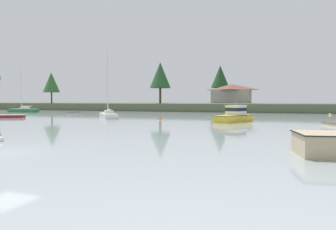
# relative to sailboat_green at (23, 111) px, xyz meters

# --- Properties ---
(ground_plane) EXTENTS (536.80, 536.80, 0.00)m
(ground_plane) POSITION_rel_sailboat_green_xyz_m (42.45, -43.24, -0.24)
(ground_plane) COLOR #939EA3
(far_shore_bank) EXTENTS (241.56, 44.56, 1.95)m
(far_shore_bank) POSITION_rel_sailboat_green_xyz_m (42.45, 36.52, 0.74)
(far_shore_bank) COLOR #4C563D
(far_shore_bank) RESTS_ON ground
(sailboat_green) EXTENTS (7.46, 2.24, 11.12)m
(sailboat_green) POSITION_rel_sailboat_green_xyz_m (0.00, 0.00, 0.00)
(sailboat_green) COLOR #236B3D
(sailboat_green) RESTS_ON ground
(sailboat_white) EXTENTS (6.07, 6.84, 11.13)m
(sailboat_white) POSITION_rel_sailboat_green_xyz_m (30.91, -13.85, -0.00)
(sailboat_white) COLOR white
(sailboat_white) RESTS_ON ground
(dinghy_cream) EXTENTS (2.49, 3.54, 0.53)m
(dinghy_cream) POSITION_rel_sailboat_green_xyz_m (61.18, -19.94, -0.10)
(dinghy_cream) COLOR beige
(dinghy_cream) RESTS_ON ground
(dinghy_grey) EXTENTS (3.22, 3.07, 0.57)m
(dinghy_grey) POSITION_rel_sailboat_green_xyz_m (14.74, -1.05, -0.09)
(dinghy_grey) COLOR gray
(dinghy_grey) RESTS_ON ground
(dinghy_maroon) EXTENTS (4.08, 3.35, 0.63)m
(dinghy_maroon) POSITION_rel_sailboat_green_xyz_m (16.08, -18.25, -0.08)
(dinghy_maroon) COLOR maroon
(dinghy_maroon) RESTS_ON ground
(cruiser_yellow) EXTENTS (4.67, 7.45, 3.59)m
(cruiser_yellow) POSITION_rel_sailboat_green_xyz_m (50.61, -15.14, 0.26)
(cruiser_yellow) COLOR gold
(cruiser_yellow) RESTS_ON ground
(mooring_buoy_orange) EXTENTS (0.38, 0.38, 0.43)m
(mooring_buoy_orange) POSITION_rel_sailboat_green_xyz_m (39.81, -14.59, -0.17)
(mooring_buoy_orange) COLOR orange
(mooring_buoy_orange) RESTS_ON ground
(mooring_buoy_yellow) EXTENTS (0.49, 0.49, 0.54)m
(mooring_buoy_yellow) POSITION_rel_sailboat_green_xyz_m (64.82, 8.61, -0.15)
(mooring_buoy_yellow) COLOR yellow
(mooring_buoy_yellow) RESTS_ON ground
(mooring_buoy_white) EXTENTS (0.49, 0.49, 0.54)m
(mooring_buoy_white) POSITION_rel_sailboat_green_xyz_m (38.41, -39.94, -0.15)
(mooring_buoy_white) COLOR white
(mooring_buoy_white) RESTS_ON ground
(shore_tree_right_mid) EXTENTS (5.65, 5.65, 11.07)m
(shore_tree_right_mid) POSITION_rel_sailboat_green_xyz_m (25.70, 21.62, 9.29)
(shore_tree_right_mid) COLOR brown
(shore_tree_right_mid) RESTS_ON far_shore_bank
(shore_tree_inland_c) EXTENTS (4.85, 4.85, 9.16)m
(shore_tree_inland_c) POSITION_rel_sailboat_green_xyz_m (-7.60, 18.22, 7.89)
(shore_tree_inland_c) COLOR brown
(shore_tree_inland_c) RESTS_ON far_shore_bank
(shore_tree_inland_b) EXTENTS (5.51, 5.51, 11.44)m
(shore_tree_inland_b) POSITION_rel_sailboat_green_xyz_m (39.00, 37.75, 9.70)
(shore_tree_inland_b) COLOR brown
(shore_tree_inland_b) RESTS_ON far_shore_bank
(cottage_near_water) EXTENTS (11.35, 10.50, 5.55)m
(cottage_near_water) POSITION_rel_sailboat_green_xyz_m (42.88, 35.40, 4.59)
(cottage_near_water) COLOR #9E998E
(cottage_near_water) RESTS_ON far_shore_bank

